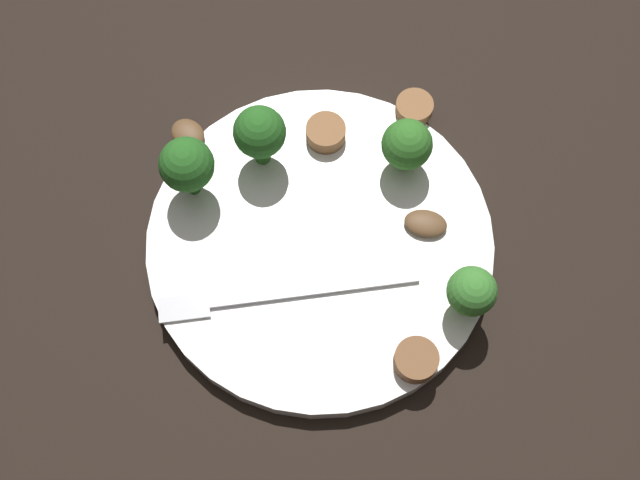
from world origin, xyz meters
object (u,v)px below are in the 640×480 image
(plate, at_px, (320,244))
(broccoli_floret_0, at_px, (472,292))
(broccoli_floret_2, at_px, (407,145))
(broccoli_floret_3, at_px, (260,133))
(sausage_slice_1, at_px, (416,360))
(mushroom_0, at_px, (188,134))
(mushroom_1, at_px, (427,230))
(broccoli_floret_1, at_px, (187,165))
(fork, at_px, (269,297))
(sausage_slice_0, at_px, (326,133))
(sausage_slice_2, at_px, (414,107))

(plate, height_order, broccoli_floret_0, broccoli_floret_0)
(broccoli_floret_2, xyz_separation_m, broccoli_floret_3, (0.10, -0.02, 0.01))
(broccoli_floret_3, bearing_deg, sausage_slice_1, 116.13)
(mushroom_0, height_order, mushroom_1, same)
(broccoli_floret_0, distance_m, broccoli_floret_2, 0.11)
(broccoli_floret_3, bearing_deg, broccoli_floret_1, 18.93)
(fork, relative_size, broccoli_floret_1, 3.09)
(broccoli_floret_2, height_order, sausage_slice_1, broccoli_floret_2)
(broccoli_floret_1, bearing_deg, sausage_slice_0, -164.30)
(mushroom_0, bearing_deg, mushroom_1, 147.71)
(sausage_slice_0, bearing_deg, broccoli_floret_2, 149.66)
(fork, xyz_separation_m, broccoli_floret_0, (-0.13, 0.02, 0.03))
(broccoli_floret_0, height_order, mushroom_0, broccoli_floret_0)
(broccoli_floret_3, distance_m, mushroom_0, 0.07)
(plate, xyz_separation_m, sausage_slice_1, (-0.05, 0.10, 0.01))
(sausage_slice_1, xyz_separation_m, mushroom_0, (0.13, -0.19, -0.00))
(plate, bearing_deg, mushroom_1, 176.31)
(fork, relative_size, mushroom_1, 5.91)
(broccoli_floret_0, bearing_deg, mushroom_1, -74.68)
(sausage_slice_0, bearing_deg, sausage_slice_2, -169.81)
(broccoli_floret_2, height_order, sausage_slice_0, broccoli_floret_2)
(plate, height_order, sausage_slice_0, sausage_slice_0)
(broccoli_floret_0, height_order, sausage_slice_1, broccoli_floret_0)
(broccoli_floret_3, xyz_separation_m, mushroom_0, (0.05, -0.03, -0.03))
(sausage_slice_2, bearing_deg, fork, 45.97)
(broccoli_floret_1, bearing_deg, plate, 148.03)
(mushroom_0, bearing_deg, sausage_slice_2, 178.95)
(fork, distance_m, sausage_slice_2, 0.18)
(sausage_slice_2, bearing_deg, sausage_slice_1, 79.54)
(broccoli_floret_3, height_order, sausage_slice_1, broccoli_floret_3)
(mushroom_1, bearing_deg, sausage_slice_2, -95.49)
(plate, relative_size, broccoli_floret_1, 4.22)
(fork, bearing_deg, broccoli_floret_0, 170.02)
(broccoli_floret_2, bearing_deg, sausage_slice_2, -110.44)
(fork, height_order, mushroom_0, mushroom_0)
(sausage_slice_0, height_order, mushroom_1, sausage_slice_0)
(broccoli_floret_2, xyz_separation_m, mushroom_1, (-0.01, 0.05, -0.03))
(broccoli_floret_1, xyz_separation_m, mushroom_1, (-0.16, 0.06, -0.03))
(sausage_slice_0, bearing_deg, mushroom_1, 124.71)
(broccoli_floret_1, bearing_deg, fork, 115.81)
(mushroom_1, bearing_deg, broccoli_floret_0, 105.32)
(plate, distance_m, broccoli_floret_1, 0.11)
(broccoli_floret_0, height_order, broccoli_floret_3, broccoli_floret_3)
(sausage_slice_1, bearing_deg, plate, -62.62)
(broccoli_floret_0, height_order, mushroom_1, broccoli_floret_0)
(sausage_slice_2, bearing_deg, broccoli_floret_2, 69.56)
(sausage_slice_0, bearing_deg, plate, 78.65)
(broccoli_floret_2, height_order, broccoli_floret_3, broccoli_floret_3)
(broccoli_floret_0, bearing_deg, sausage_slice_0, -62.29)
(mushroom_1, bearing_deg, broccoli_floret_1, -19.77)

